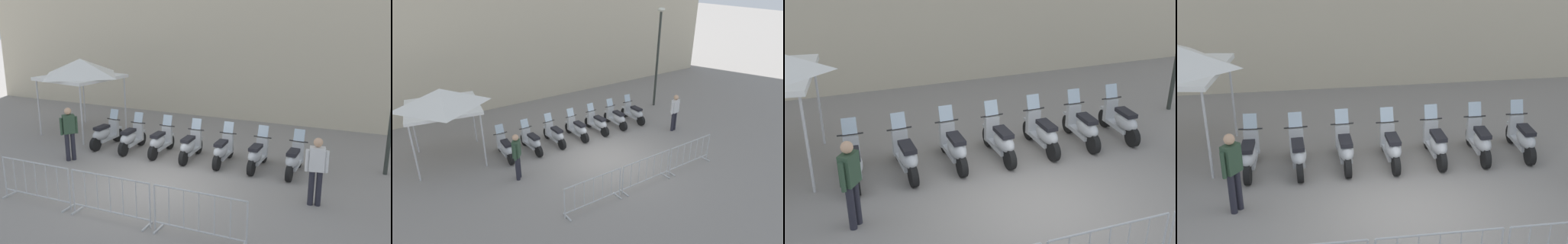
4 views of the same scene
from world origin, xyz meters
TOP-DOWN VIEW (x-y plane):
  - ground_plane at (0.00, 0.00)m, footprint 120.00×120.00m
  - motorcycle_0 at (-3.59, 1.71)m, footprint 0.57×1.73m
  - motorcycle_1 at (-2.48, 1.81)m, footprint 0.67×1.72m
  - motorcycle_2 at (-1.40, 2.01)m, footprint 0.65×1.72m
  - motorcycle_3 at (-0.31, 2.13)m, footprint 0.65×1.72m
  - motorcycle_4 at (0.78, 2.31)m, footprint 0.65×1.72m
  - motorcycle_5 at (1.86, 2.48)m, footprint 0.59×1.72m
  - motorcycle_6 at (2.95, 2.64)m, footprint 0.59×1.72m
  - barrier_segment_0 at (-1.85, -2.53)m, footprint 2.09×0.72m
  - barrier_segment_1 at (0.32, -2.21)m, footprint 2.09×0.72m
  - barrier_segment_2 at (2.49, -1.90)m, footprint 2.09×0.72m
  - street_lamp at (5.23, 4.11)m, footprint 0.36×0.36m
  - officer_near_row_end at (-3.53, 0.07)m, footprint 0.37×0.49m
  - officer_mid_plaza at (4.06, 0.98)m, footprint 0.53×0.32m
  - canopy_tent at (-5.55, 2.59)m, footprint 2.56×2.56m

SIDE VIEW (x-z plane):
  - ground_plane at x=0.00m, z-range 0.00..0.00m
  - motorcycle_0 at x=-3.59m, z-range -0.16..1.07m
  - motorcycle_1 at x=-2.48m, z-range -0.16..1.07m
  - motorcycle_2 at x=-1.40m, z-range -0.16..1.07m
  - motorcycle_3 at x=-0.31m, z-range -0.16..1.07m
  - motorcycle_4 at x=0.78m, z-range -0.16..1.07m
  - motorcycle_5 at x=1.86m, z-range -0.16..1.07m
  - motorcycle_6 at x=2.95m, z-range -0.16..1.07m
  - barrier_segment_0 at x=-1.85m, z-range -0.01..1.06m
  - barrier_segment_1 at x=0.32m, z-range -0.01..1.06m
  - barrier_segment_2 at x=2.49m, z-range -0.01..1.06m
  - officer_near_row_end at x=-3.53m, z-range 0.12..1.85m
  - officer_mid_plaza at x=4.06m, z-range 0.12..1.85m
  - canopy_tent at x=-5.55m, z-range 1.06..3.97m
  - street_lamp at x=5.23m, z-range 0.58..5.78m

